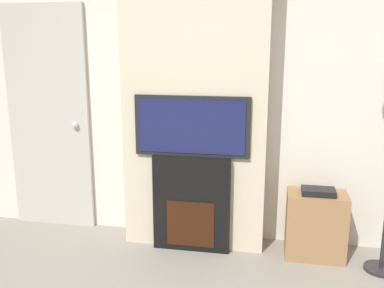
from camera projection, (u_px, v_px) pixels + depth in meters
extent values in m
cube|color=silver|center=(199.00, 89.00, 3.75)|extent=(6.00, 0.06, 2.70)
cube|color=beige|center=(195.00, 91.00, 3.58)|extent=(1.21, 0.30, 2.70)
cube|color=black|center=(192.00, 203.00, 3.65)|extent=(0.65, 0.14, 0.83)
cube|color=#33160A|center=(190.00, 224.00, 3.61)|extent=(0.41, 0.01, 0.40)
cube|color=black|center=(192.00, 126.00, 3.49)|extent=(0.95, 0.06, 0.50)
cube|color=#191E4C|center=(191.00, 127.00, 3.46)|extent=(0.88, 0.01, 0.44)
cylinder|color=#262628|center=(381.00, 269.00, 3.36)|extent=(0.25, 0.25, 0.03)
cube|color=#997047|center=(316.00, 225.00, 3.53)|extent=(0.48, 0.31, 0.55)
cube|color=black|center=(318.00, 192.00, 3.43)|extent=(0.26, 0.17, 0.05)
cube|color=#BCB7AD|center=(49.00, 119.00, 4.02)|extent=(0.80, 0.04, 2.10)
sphere|color=silver|center=(75.00, 125.00, 3.94)|extent=(0.06, 0.06, 0.06)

